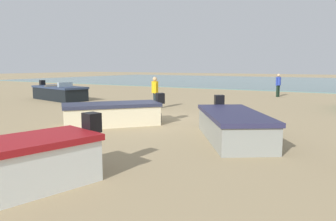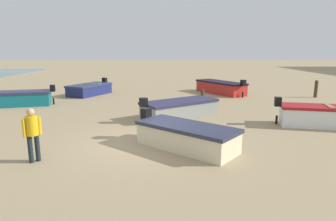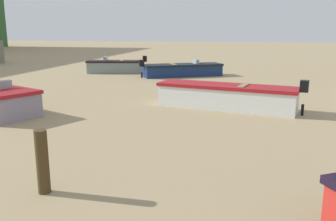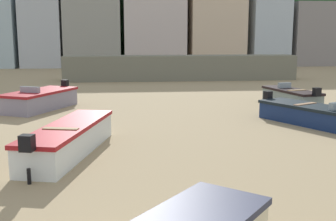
# 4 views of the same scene
# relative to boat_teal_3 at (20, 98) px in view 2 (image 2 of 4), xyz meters

# --- Properties ---
(ground_plane) EXTENTS (160.00, 160.00, 0.00)m
(ground_plane) POSITION_rel_boat_teal_3_xyz_m (7.11, 7.77, -0.44)
(ground_plane) COLOR #9F8962
(boat_teal_3) EXTENTS (2.08, 3.89, 1.19)m
(boat_teal_3) POSITION_rel_boat_teal_3_xyz_m (0.00, 0.00, 0.00)
(boat_teal_3) COLOR #136975
(boat_teal_3) RESTS_ON ground
(boat_grey_4) EXTENTS (3.40, 4.05, 1.15)m
(boat_grey_4) POSITION_rel_boat_teal_3_xyz_m (3.15, 9.26, -0.02)
(boat_grey_4) COLOR gray
(boat_grey_4) RESTS_ON ground
(boat_red_6) EXTENTS (4.42, 3.40, 1.23)m
(boat_red_6) POSITION_rel_boat_teal_3_xyz_m (-4.59, 12.85, 0.02)
(boat_red_6) COLOR red
(boat_red_6) RESTS_ON ground
(boat_navy_7) EXTENTS (3.73, 2.99, 1.10)m
(boat_navy_7) POSITION_rel_boat_teal_3_xyz_m (-4.18, 3.13, -0.04)
(boat_navy_7) COLOR navy
(boat_navy_7) RESTS_ON ground
(boat_cream_9) EXTENTS (3.34, 3.56, 1.14)m
(boat_cream_9) POSITION_rel_boat_teal_3_xyz_m (7.79, 9.20, -0.03)
(boat_cream_9) COLOR beige
(boat_cream_9) RESTS_ON ground
(mooring_post_near_water) EXTENTS (0.22, 0.22, 1.17)m
(mooring_post_near_water) POSITION_rel_boat_teal_3_xyz_m (-2.63, 19.09, 0.14)
(mooring_post_near_water) COLOR #42331C
(mooring_post_near_water) RESTS_ON ground
(mooring_post_mid_beach) EXTENTS (0.22, 0.22, 0.94)m
(mooring_post_mid_beach) POSITION_rel_boat_teal_3_xyz_m (-0.14, 10.85, 0.02)
(mooring_post_mid_beach) COLOR #3D3123
(mooring_post_mid_beach) RESTS_ON ground
(beach_walker_distant) EXTENTS (0.48, 0.48, 1.62)m
(beach_walker_distant) POSITION_rel_boat_teal_3_xyz_m (8.90, 4.59, 0.51)
(beach_walker_distant) COLOR black
(beach_walker_distant) RESTS_ON ground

